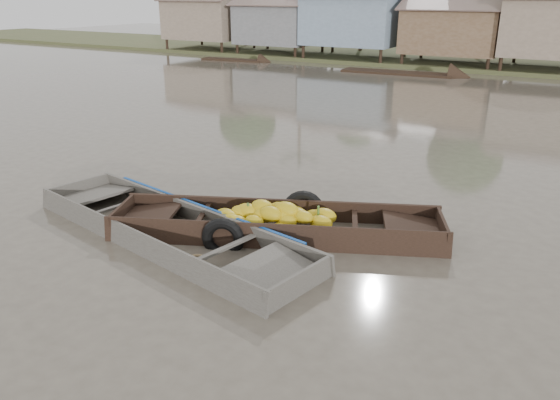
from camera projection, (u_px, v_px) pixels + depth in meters
The scene contains 3 objects.
ground at pixel (221, 268), 9.31m from camera, with size 120.00×120.00×0.00m, color #534B3F.
banana_boat at pixel (272, 224), 10.59m from camera, with size 6.45×4.02×0.90m.
viewer_boat at pixel (170, 235), 10.49m from camera, with size 6.88×2.93×0.54m.
Camera 1 is at (5.13, -6.60, 4.39)m, focal length 35.00 mm.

